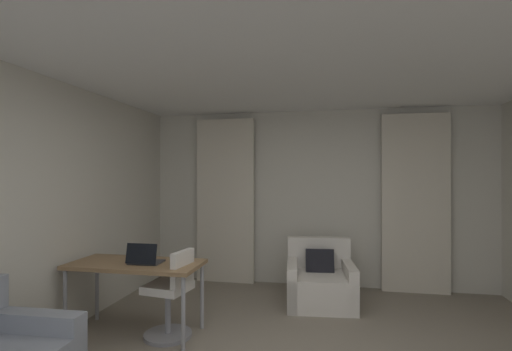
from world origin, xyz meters
The scene contains 8 objects.
wall_window centered at (0.00, 3.03, 1.30)m, with size 5.12×0.06×2.60m.
ceiling centered at (0.00, 0.00, 2.63)m, with size 5.12×6.12×0.06m, color white.
curtain_left_panel centered at (-1.38, 2.90, 1.25)m, with size 0.90×0.06×2.50m.
curtain_right_panel centered at (1.38, 2.90, 1.25)m, with size 0.90×0.06×2.50m.
armchair centered at (0.08, 2.18, 0.27)m, with size 0.90×0.90×0.80m.
desk centered at (-1.76, 0.89, 0.67)m, with size 1.35×0.62×0.73m.
desk_chair centered at (-1.36, 0.88, 0.39)m, with size 0.48×0.48×0.88m.
laptop centered at (-1.64, 0.85, 0.78)m, with size 0.32×0.25×0.22m.
Camera 1 is at (0.21, -2.65, 1.62)m, focal length 26.28 mm.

